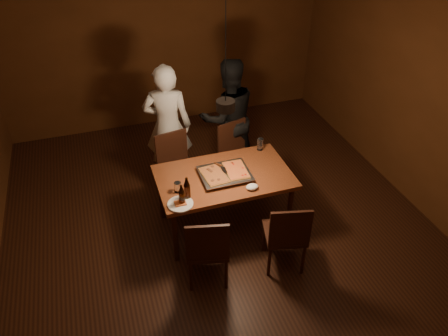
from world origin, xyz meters
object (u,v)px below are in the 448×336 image
object	(u,v)px
pizza_tray	(225,175)
diner_dark	(228,117)
chair_far_right	(236,149)
chair_far_left	(175,161)
chair_near_left	(207,245)
diner_white	(168,126)
pendant_lamp	(226,105)
chair_near_right	(287,231)
beer_bottle_b	(187,188)
beer_bottle_a	(182,195)
dining_table	(224,180)
plate_slice	(180,204)

from	to	relation	value
pizza_tray	diner_dark	size ratio (longest dim) A/B	0.34
chair_far_right	chair_far_left	bearing A→B (deg)	-15.05
chair_near_left	diner_white	bearing A→B (deg)	102.58
chair_near_left	pendant_lamp	distance (m)	1.39
chair_near_right	diner_white	world-z (taller)	diner_white
pizza_tray	beer_bottle_b	world-z (taller)	beer_bottle_b
pizza_tray	diner_dark	bearing A→B (deg)	70.75
chair_far_right	beer_bottle_a	world-z (taller)	beer_bottle_a
chair_near_left	pendant_lamp	size ratio (longest dim) A/B	0.46
chair_far_left	beer_bottle_a	bearing A→B (deg)	71.13
chair_far_left	beer_bottle_b	xyz separation A→B (m)	(-0.09, -1.01, 0.34)
chair_far_right	diner_dark	xyz separation A→B (m)	(0.02, 0.37, 0.28)
diner_white	beer_bottle_a	bearing A→B (deg)	99.80
chair_far_left	beer_bottle_a	size ratio (longest dim) A/B	2.04
chair_near_left	pendant_lamp	bearing A→B (deg)	69.49
pendant_lamp	dining_table	bearing A→B (deg)	75.14
diner_white	chair_far_left	bearing A→B (deg)	105.80
pizza_tray	beer_bottle_a	bearing A→B (deg)	-150.07
dining_table	chair_near_right	xyz separation A→B (m)	(0.40, -0.84, -0.14)
chair_near_right	diner_dark	distance (m)	1.99
diner_white	pendant_lamp	xyz separation A→B (m)	(0.33, -1.35, 0.92)
chair_far_left	plate_slice	distance (m)	1.13
chair_near_right	plate_slice	distance (m)	1.13
chair_near_right	beer_bottle_b	size ratio (longest dim) A/B	1.95
chair_far_left	dining_table	bearing A→B (deg)	107.55
dining_table	chair_far_right	bearing A→B (deg)	61.35
beer_bottle_b	beer_bottle_a	bearing A→B (deg)	-135.24
beer_bottle_a	beer_bottle_b	size ratio (longest dim) A/B	0.92
chair_far_right	beer_bottle_b	bearing A→B (deg)	32.80
chair_far_right	pendant_lamp	distance (m)	1.65
dining_table	beer_bottle_a	distance (m)	0.68
chair_far_right	chair_near_right	world-z (taller)	same
chair_far_left	diner_white	xyz separation A→B (m)	(0.00, 0.37, 0.30)
chair_near_left	pendant_lamp	xyz separation A→B (m)	(0.37, 0.54, 1.22)
chair_far_left	plate_slice	size ratio (longest dim) A/B	1.83
chair_far_left	chair_near_right	xyz separation A→B (m)	(0.80, -1.59, 0.00)
chair_near_left	beer_bottle_b	world-z (taller)	beer_bottle_b
diner_dark	chair_far_left	bearing A→B (deg)	24.25
pizza_tray	dining_table	bearing A→B (deg)	103.61
chair_near_right	chair_near_left	bearing A→B (deg)	-171.00
chair_near_left	beer_bottle_a	distance (m)	0.57
dining_table	beer_bottle_a	size ratio (longest dim) A/B	6.28
diner_white	diner_dark	size ratio (longest dim) A/B	1.02
chair_far_left	pizza_tray	world-z (taller)	chair_far_left
chair_far_left	chair_near_right	size ratio (longest dim) A/B	0.96
dining_table	chair_far_right	size ratio (longest dim) A/B	2.90
chair_near_right	plate_slice	size ratio (longest dim) A/B	1.90
pizza_tray	diner_dark	xyz separation A→B (m)	(0.43, 1.15, 0.04)
chair_near_right	beer_bottle_a	distance (m)	1.14
pizza_tray	pendant_lamp	world-z (taller)	pendant_lamp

